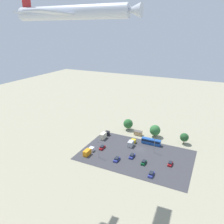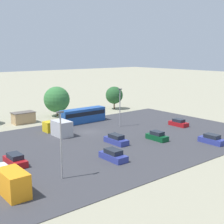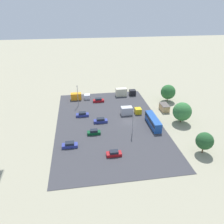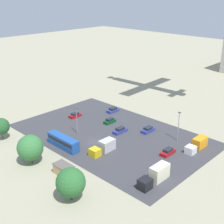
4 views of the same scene
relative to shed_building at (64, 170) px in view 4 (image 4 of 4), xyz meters
The scene contains 18 objects.
ground_plane 17.21m from the shed_building, 113.27° to the left, with size 400.00×400.00×0.00m, color gray.
parking_lot_surface 23.59m from the shed_building, 106.72° to the left, with size 55.89×35.59×0.08m.
shed_building is the anchor object (origin of this frame).
bus 13.25m from the shed_building, 142.76° to the left, with size 10.67×2.50×3.16m.
parked_car_0 31.38m from the shed_building, 90.23° to the left, with size 1.96×4.59×1.60m.
parked_car_1 40.22m from the shed_building, 117.74° to the left, with size 1.90×4.50×1.59m.
parked_car_2 31.00m from the shed_building, 114.62° to the left, with size 1.76×4.15×1.61m.
parked_car_3 34.07m from the shed_building, 136.08° to the left, with size 1.84×4.18×1.51m.
parked_car_4 25.94m from the shed_building, 102.84° to the left, with size 1.85×4.75×1.63m.
parked_car_5 27.03m from the shed_building, 64.10° to the left, with size 1.92×4.56×1.61m.
parked_truck_0 20.80m from the shed_building, 35.94° to the left, with size 2.37×8.89×3.46m.
parked_truck_1 13.87m from the shed_building, 94.19° to the left, with size 2.54×7.60×2.92m.
parked_truck_2 35.77m from the shed_building, 64.00° to the left, with size 2.33×8.09×2.83m.
tree_near_shed 10.45m from the shed_building, 166.65° to the right, with size 6.35×6.35×7.35m.
tree_apron_mid 27.07m from the shed_building, behind, with size 4.77×4.77×6.29m.
tree_apron_far 9.93m from the shed_building, 28.35° to the right, with size 6.02×6.02×7.10m.
light_pole_lot_centre 34.14m from the shed_building, 74.30° to the left, with size 0.90×0.28×8.54m.
light_pole_lot_edge 21.88m from the shed_building, 131.90° to the left, with size 0.90×0.28×8.05m.
Camera 4 is at (57.28, -51.97, 39.91)m, focal length 50.00 mm.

